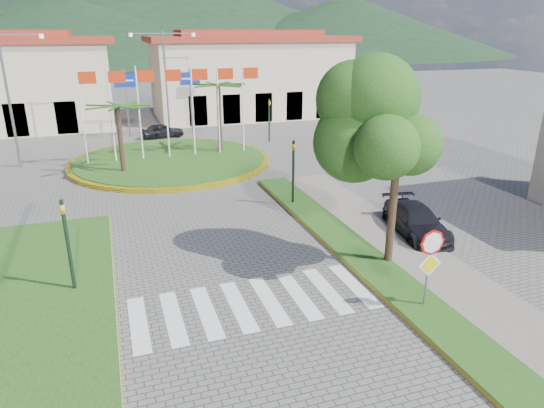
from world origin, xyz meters
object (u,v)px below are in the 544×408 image
object	(u,v)px
car_dark_a	(163,131)
roundabout_island	(171,160)
car_dark_b	(261,112)
car_side_right	(416,221)
deciduous_tree	(400,123)
stop_sign	(430,257)

from	to	relation	value
car_dark_a	roundabout_island	bearing A→B (deg)	168.18
car_dark_b	car_side_right	xyz separation A→B (m)	(-2.39, -28.61, -0.06)
deciduous_tree	car_dark_b	world-z (taller)	deciduous_tree
stop_sign	deciduous_tree	size ratio (longest dim) A/B	0.39
roundabout_island	car_dark_b	world-z (taller)	roundabout_island
deciduous_tree	car_dark_b	distance (m)	31.32
roundabout_island	stop_sign	world-z (taller)	roundabout_island
deciduous_tree	car_side_right	distance (m)	5.59
stop_sign	car_dark_a	distance (m)	28.41
car_dark_b	stop_sign	bearing A→B (deg)	-169.36
deciduous_tree	car_dark_a	distance (m)	25.92
stop_sign	car_side_right	distance (m)	6.04
roundabout_island	car_side_right	world-z (taller)	roundabout_island
roundabout_island	car_side_right	size ratio (longest dim) A/B	3.03
roundabout_island	car_dark_a	bearing A→B (deg)	86.74
stop_sign	car_dark_a	bearing A→B (deg)	99.00
deciduous_tree	roundabout_island	bearing A→B (deg)	107.91
deciduous_tree	car_side_right	xyz separation A→B (m)	(2.52, 2.00, -4.57)
car_dark_a	car_side_right	world-z (taller)	car_side_right
roundabout_island	car_dark_a	xyz separation A→B (m)	(0.46, 8.00, 0.38)
car_dark_b	car_side_right	distance (m)	28.70
car_side_right	roundabout_island	bearing A→B (deg)	127.75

